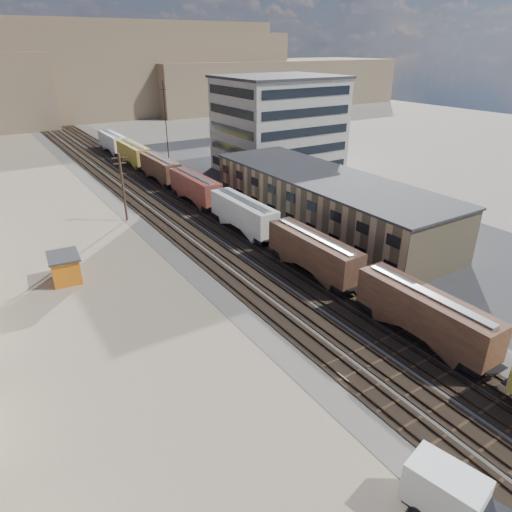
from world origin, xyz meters
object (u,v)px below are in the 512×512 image
freight_train (217,199)px  maintenance_shed (65,268)px  parked_car_blue (285,170)px  box_truck (458,503)px  utility_pole_north (123,186)px

freight_train → maintenance_shed: 25.81m
parked_car_blue → freight_train: bearing=150.2°
box_truck → parked_car_blue: size_ratio=1.13×
freight_train → maintenance_shed: freight_train is taller
freight_train → parked_car_blue: 28.04m
freight_train → box_truck: freight_train is taller
box_truck → parked_car_blue: (36.00, 65.65, -0.87)m
maintenance_shed → parked_car_blue: bearing=27.4°
freight_train → utility_pole_north: utility_pole_north is taller
utility_pole_north → maintenance_shed: size_ratio=2.25×
utility_pole_north → maintenance_shed: (-11.70, -15.02, -3.73)m
box_truck → maintenance_shed: bearing=105.6°
freight_train → parked_car_blue: (23.48, 15.19, -1.99)m
freight_train → utility_pole_north: bearing=155.5°
box_truck → maintenance_shed: size_ratio=1.46×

